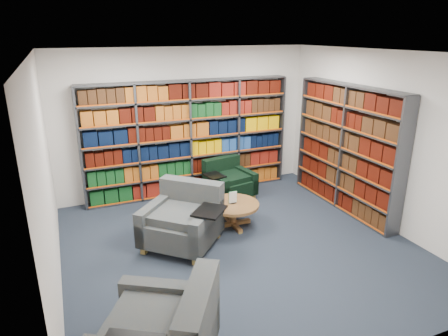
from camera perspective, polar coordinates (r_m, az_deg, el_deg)
name	(u,v)px	position (r m, az deg, el deg)	size (l,w,h in m)	color
room_shell	(241,157)	(5.56, 2.39, 1.57)	(5.02, 5.02, 2.82)	black
bookshelf_back	(189,139)	(7.74, -5.00, 4.19)	(4.00, 0.28, 2.20)	#47494F
bookshelf_right	(346,149)	(7.36, 17.08, 2.64)	(0.28, 2.50, 2.20)	#47494F
chair_teal_left	(184,220)	(6.08, -5.68, -7.44)	(1.41, 1.41, 0.91)	#0D1F37
chair_green_right	(228,181)	(7.77, 0.51, -1.93)	(1.01, 0.93, 0.72)	black
coffee_table	(233,208)	(6.56, 1.28, -5.72)	(0.86, 0.86, 0.60)	brown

